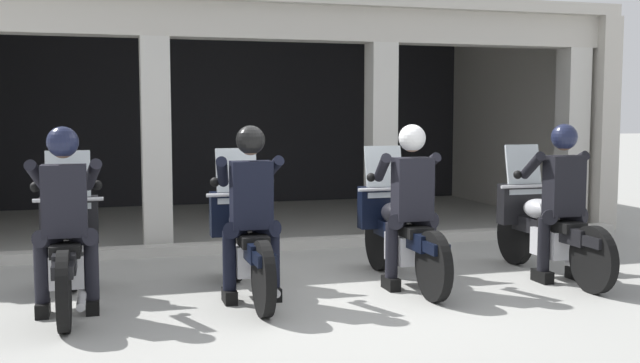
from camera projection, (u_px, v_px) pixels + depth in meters
name	position (u px, v px, depth m)	size (l,w,h in m)	color
ground_plane	(267.00, 241.00, 9.89)	(80.00, 80.00, 0.00)	#999993
station_building	(238.00, 90.00, 12.04)	(9.99, 5.04, 3.21)	black
kerb_strip	(282.00, 245.00, 9.30)	(9.49, 0.24, 0.12)	#B7B5AD
motorcycle_far_left	(68.00, 250.00, 6.55)	(0.62, 2.04, 1.35)	black
police_officer_far_left	(65.00, 204.00, 6.24)	(0.63, 0.61, 1.58)	black
motorcycle_center_left	(245.00, 241.00, 6.99)	(0.62, 2.04, 1.35)	black
police_officer_center_left	(251.00, 198.00, 6.68)	(0.63, 0.61, 1.58)	black
motorcycle_center_right	(399.00, 232.00, 7.50)	(0.62, 2.04, 1.35)	black
police_officer_center_right	(411.00, 192.00, 7.18)	(0.63, 0.61, 1.58)	black
motorcycle_far_right	(545.00, 228.00, 7.80)	(0.62, 2.04, 1.35)	black
police_officer_far_right	(562.00, 189.00, 7.49)	(0.63, 0.61, 1.58)	black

